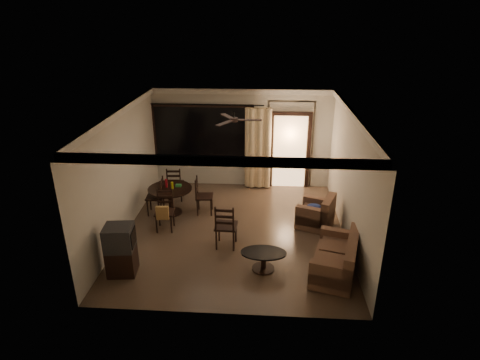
# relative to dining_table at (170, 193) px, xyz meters

# --- Properties ---
(ground) EXTENTS (5.50, 5.50, 0.00)m
(ground) POSITION_rel_dining_table_xyz_m (1.67, -0.84, -0.54)
(ground) COLOR #7F6651
(ground) RESTS_ON ground
(room_shell) EXTENTS (5.50, 6.70, 5.50)m
(room_shell) POSITION_rel_dining_table_xyz_m (2.26, 0.93, 1.29)
(room_shell) COLOR beige
(room_shell) RESTS_ON ground
(dining_table) EXTENTS (1.08, 1.08, 0.90)m
(dining_table) POSITION_rel_dining_table_xyz_m (0.00, 0.00, 0.00)
(dining_table) COLOR black
(dining_table) RESTS_ON ground
(dining_chair_west) EXTENTS (0.45, 0.45, 0.95)m
(dining_chair_west) POSITION_rel_dining_table_xyz_m (-0.37, -0.06, -0.25)
(dining_chair_west) COLOR black
(dining_chair_west) RESTS_ON ground
(dining_chair_east) EXTENTS (0.45, 0.45, 0.95)m
(dining_chair_east) POSITION_rel_dining_table_xyz_m (0.83, 0.05, -0.25)
(dining_chair_east) COLOR black
(dining_chair_east) RESTS_ON ground
(dining_chair_south) EXTENTS (0.45, 0.50, 0.95)m
(dining_chair_south) POSITION_rel_dining_table_xyz_m (0.05, -0.86, -0.23)
(dining_chair_south) COLOR black
(dining_chair_south) RESTS_ON ground
(dining_chair_north) EXTENTS (0.45, 0.45, 0.95)m
(dining_chair_north) POSITION_rel_dining_table_xyz_m (-0.05, 0.78, -0.25)
(dining_chair_north) COLOR black
(dining_chair_north) RESTS_ON ground
(tv_cabinet) EXTENTS (0.58, 0.53, 1.02)m
(tv_cabinet) POSITION_rel_dining_table_xyz_m (-0.38, -2.56, -0.03)
(tv_cabinet) COLOR black
(tv_cabinet) RESTS_ON ground
(sofa) EXTENTS (1.13, 1.60, 0.77)m
(sofa) POSITION_rel_dining_table_xyz_m (3.78, -2.31, -0.23)
(sofa) COLOR #462220
(sofa) RESTS_ON ground
(armchair) EXTENTS (0.99, 0.99, 0.77)m
(armchair) POSITION_rel_dining_table_xyz_m (3.59, -0.48, -0.22)
(armchair) COLOR #462220
(armchair) RESTS_ON ground
(coffee_table) EXTENTS (0.90, 0.54, 0.40)m
(coffee_table) POSITION_rel_dining_table_xyz_m (2.35, -2.28, -0.27)
(coffee_table) COLOR black
(coffee_table) RESTS_ON ground
(side_chair) EXTENTS (0.48, 0.48, 1.04)m
(side_chair) POSITION_rel_dining_table_xyz_m (1.54, -1.48, -0.23)
(side_chair) COLOR black
(side_chair) RESTS_ON ground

